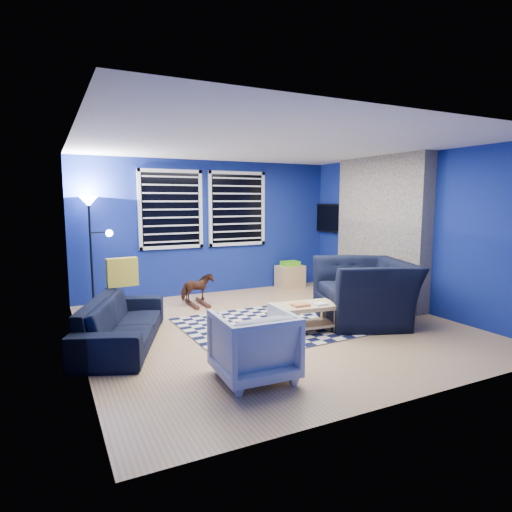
% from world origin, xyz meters
% --- Properties ---
extents(floor, '(5.00, 5.00, 0.00)m').
position_xyz_m(floor, '(0.00, 0.00, 0.00)').
color(floor, tan).
rests_on(floor, ground).
extents(ceiling, '(5.00, 5.00, 0.00)m').
position_xyz_m(ceiling, '(0.00, 0.00, 2.50)').
color(ceiling, white).
rests_on(ceiling, wall_back).
extents(wall_back, '(5.00, 0.00, 5.00)m').
position_xyz_m(wall_back, '(0.00, 2.50, 1.25)').
color(wall_back, navy).
rests_on(wall_back, floor).
extents(wall_left, '(0.00, 5.00, 5.00)m').
position_xyz_m(wall_left, '(-2.50, 0.00, 1.25)').
color(wall_left, navy).
rests_on(wall_left, floor).
extents(wall_right, '(0.00, 5.00, 5.00)m').
position_xyz_m(wall_right, '(2.50, 0.00, 1.25)').
color(wall_right, navy).
rests_on(wall_right, floor).
extents(fireplace, '(0.65, 2.00, 2.50)m').
position_xyz_m(fireplace, '(2.36, 0.50, 1.20)').
color(fireplace, gray).
rests_on(fireplace, floor).
extents(window_left, '(1.17, 0.06, 1.42)m').
position_xyz_m(window_left, '(-0.75, 2.46, 1.60)').
color(window_left, black).
rests_on(window_left, wall_back).
extents(window_right, '(1.17, 0.06, 1.42)m').
position_xyz_m(window_right, '(0.55, 2.46, 1.60)').
color(window_right, black).
rests_on(window_right, wall_back).
extents(tv, '(0.07, 1.00, 0.58)m').
position_xyz_m(tv, '(2.45, 2.00, 1.40)').
color(tv, black).
rests_on(tv, wall_right).
extents(rug, '(2.57, 2.09, 0.02)m').
position_xyz_m(rug, '(0.05, 0.04, 0.01)').
color(rug, black).
rests_on(rug, floor).
extents(sofa, '(2.10, 1.42, 0.57)m').
position_xyz_m(sofa, '(-2.02, 0.18, 0.29)').
color(sofa, black).
rests_on(sofa, floor).
extents(armchair_big, '(1.71, 1.60, 0.90)m').
position_xyz_m(armchair_big, '(1.32, -0.37, 0.45)').
color(armchair_big, black).
rests_on(armchair_big, floor).
extents(armchair_bent, '(0.77, 0.79, 0.69)m').
position_xyz_m(armchair_bent, '(-1.02, -1.46, 0.35)').
color(armchair_bent, gray).
rests_on(armchair_bent, floor).
extents(rocking_horse, '(0.36, 0.59, 0.46)m').
position_xyz_m(rocking_horse, '(-0.56, 1.63, 0.30)').
color(rocking_horse, '#432A15').
rests_on(rocking_horse, floor).
extents(coffee_table, '(0.86, 0.55, 0.41)m').
position_xyz_m(coffee_table, '(0.28, -0.43, 0.28)').
color(coffee_table, '#DBBC7B').
rests_on(coffee_table, rug).
extents(cabinet, '(0.55, 0.37, 0.54)m').
position_xyz_m(cabinet, '(1.62, 2.25, 0.24)').
color(cabinet, '#DBBC7B').
rests_on(cabinet, floor).
extents(floor_lamp, '(0.50, 0.31, 1.84)m').
position_xyz_m(floor_lamp, '(-2.13, 2.25, 1.50)').
color(floor_lamp, black).
rests_on(floor_lamp, floor).
extents(throw_pillow, '(0.43, 0.17, 0.40)m').
position_xyz_m(throw_pillow, '(-1.87, 0.98, 0.77)').
color(throw_pillow, gold).
rests_on(throw_pillow, sofa).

